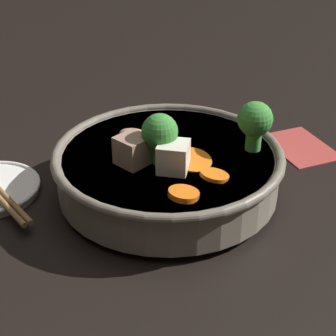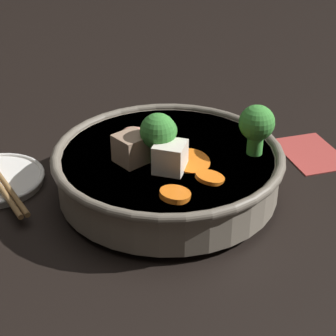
# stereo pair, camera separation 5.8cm
# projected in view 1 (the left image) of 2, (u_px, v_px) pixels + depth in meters

# --- Properties ---
(ground_plane) EXTENTS (3.00, 3.00, 0.00)m
(ground_plane) POSITION_uv_depth(u_px,v_px,m) (168.00, 195.00, 0.71)
(ground_plane) COLOR black
(stirfry_bowl) EXTENTS (0.28, 0.28, 0.12)m
(stirfry_bowl) POSITION_uv_depth(u_px,v_px,m) (169.00, 166.00, 0.69)
(stirfry_bowl) COLOR slate
(stirfry_bowl) RESTS_ON ground_plane
(napkin) EXTENTS (0.12, 0.10, 0.00)m
(napkin) POSITION_uv_depth(u_px,v_px,m) (300.00, 146.00, 0.82)
(napkin) COLOR #A33833
(napkin) RESTS_ON ground_plane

